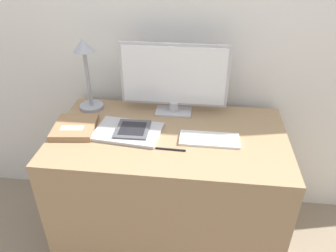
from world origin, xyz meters
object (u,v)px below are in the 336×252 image
at_px(monitor, 174,78).
at_px(pen, 171,149).
at_px(ereader, 133,129).
at_px(keyboard, 209,139).
at_px(notebook, 75,127).
at_px(desk_lamp, 86,66).
at_px(laptop, 128,132).

bearing_deg(monitor, pen, -86.40).
bearing_deg(ereader, pen, -31.51).
relative_size(keyboard, notebook, 1.14).
relative_size(keyboard, ereader, 1.62).
relative_size(notebook, pen, 1.78).
distance_m(keyboard, ereader, 0.37).
bearing_deg(ereader, monitor, 52.21).
height_order(keyboard, ereader, ereader).
bearing_deg(pen, notebook, 166.62).
bearing_deg(keyboard, ereader, 176.35).
relative_size(desk_lamp, notebook, 1.60).
distance_m(keyboard, pen, 0.20).
height_order(ereader, desk_lamp, desk_lamp).
distance_m(monitor, keyboard, 0.37).
relative_size(desk_lamp, pen, 2.85).
bearing_deg(keyboard, monitor, 127.77).
relative_size(laptop, ereader, 1.94).
xyz_separation_m(ereader, notebook, (-0.29, -0.01, -0.01)).
xyz_separation_m(notebook, pen, (0.49, -0.12, -0.01)).
relative_size(monitor, laptop, 1.65).
height_order(laptop, notebook, notebook).
height_order(notebook, pen, notebook).
bearing_deg(ereader, keyboard, -3.65).
bearing_deg(pen, laptop, 152.29).
height_order(laptop, ereader, ereader).
xyz_separation_m(desk_lamp, pen, (0.47, -0.34, -0.24)).
distance_m(ereader, notebook, 0.29).
bearing_deg(desk_lamp, pen, -35.84).
height_order(laptop, desk_lamp, desk_lamp).
xyz_separation_m(ereader, pen, (0.20, -0.12, -0.02)).
xyz_separation_m(laptop, desk_lamp, (-0.25, 0.23, 0.24)).
bearing_deg(pen, ereader, 148.49).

